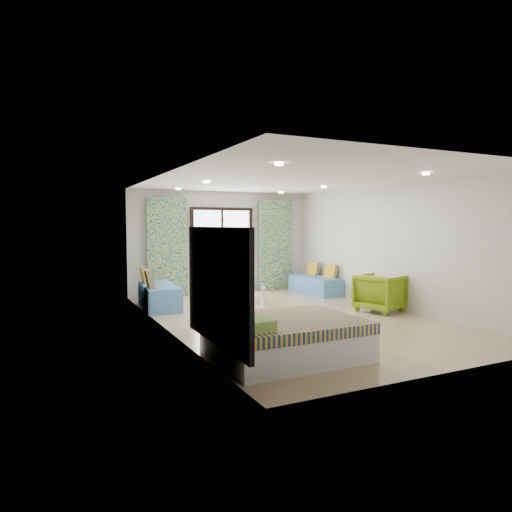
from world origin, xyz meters
name	(u,v)px	position (x,y,z in m)	size (l,w,h in m)	color
floor	(292,317)	(0.00, 0.00, 0.00)	(5.00, 7.50, 0.01)	#9E7F5E
ceiling	(293,179)	(0.00, 0.00, 2.70)	(5.00, 7.50, 0.01)	silver
wall_back	(222,242)	(0.00, 3.75, 1.35)	(5.00, 0.01, 2.70)	silver
wall_front	(449,264)	(0.00, -3.75, 1.35)	(5.00, 0.01, 2.70)	silver
wall_left	(166,252)	(-2.50, 0.00, 1.35)	(0.01, 7.50, 2.70)	silver
wall_right	(391,246)	(2.50, 0.00, 1.35)	(0.01, 7.50, 2.70)	silver
balcony_door	(222,246)	(0.00, 3.72, 1.26)	(1.76, 0.08, 2.28)	black
balcony_rail	(222,257)	(0.00, 3.73, 0.95)	(1.52, 0.03, 0.04)	#595451
curtain_left	(167,247)	(-1.55, 3.57, 1.25)	(1.00, 0.10, 2.50)	silver
curtain_right	(276,245)	(1.55, 3.57, 1.25)	(1.00, 0.10, 2.50)	silver
downlight_a	(279,164)	(-1.40, -2.00, 2.67)	(0.12, 0.12, 0.02)	#FFE0B2
downlight_b	(426,174)	(1.40, -2.00, 2.67)	(0.12, 0.12, 0.02)	#FFE0B2
downlight_c	(207,182)	(-1.40, 1.00, 2.67)	(0.12, 0.12, 0.02)	#FFE0B2
downlight_d	(324,187)	(1.40, 1.00, 2.67)	(0.12, 0.12, 0.02)	#FFE0B2
downlight_e	(178,189)	(-1.40, 3.00, 2.67)	(0.12, 0.12, 0.02)	#FFE0B2
downlight_f	(281,193)	(1.40, 3.00, 2.67)	(0.12, 0.12, 0.02)	#FFE0B2
headboard	(217,286)	(-2.46, -2.30, 1.05)	(0.06, 2.10, 1.50)	black
switch_plate	(186,276)	(-2.47, -1.05, 1.05)	(0.02, 0.10, 0.10)	silver
bed	(284,337)	(-1.48, -2.30, 0.28)	(1.96, 1.60, 0.68)	silver
daybed_left	(158,295)	(-2.12, 2.21, 0.28)	(0.86, 1.87, 0.90)	#4979AF
daybed_right	(315,284)	(2.11, 2.39, 0.25)	(0.71, 1.65, 0.80)	#4979AF
coffee_table	(251,285)	(0.07, 2.02, 0.39)	(0.87, 0.87, 0.77)	silver
vase	(251,279)	(0.02, 1.94, 0.54)	(0.20, 0.20, 0.20)	white
armchair	(380,291)	(1.97, -0.28, 0.43)	(0.84, 0.79, 0.87)	olive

